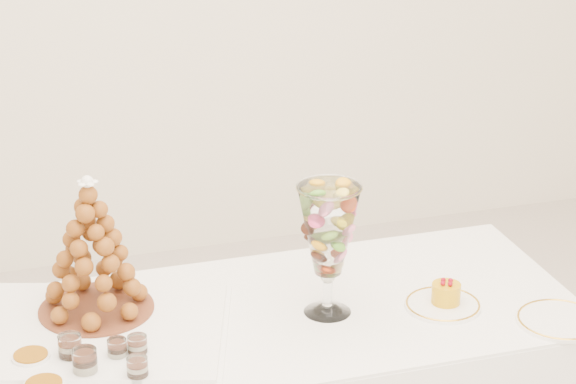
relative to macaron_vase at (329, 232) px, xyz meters
name	(u,v)px	position (x,y,z in m)	size (l,w,h in m)	color
lace_tray	(91,331)	(-0.60, 0.06, -0.22)	(0.65, 0.49, 0.02)	white
macaron_vase	(329,232)	(0.00, 0.00, 0.00)	(0.16, 0.16, 0.35)	white
cake_plate	(443,305)	(0.30, -0.06, -0.22)	(0.20, 0.20, 0.01)	white
spare_plate	(560,321)	(0.55, -0.23, -0.22)	(0.22, 0.22, 0.01)	white
verrine_a	(70,350)	(-0.67, -0.06, -0.19)	(0.06, 0.06, 0.08)	white
verrine_b	(117,351)	(-0.56, -0.09, -0.20)	(0.05, 0.05, 0.06)	white
verrine_c	(138,348)	(-0.51, -0.09, -0.20)	(0.05, 0.05, 0.06)	white
verrine_d	(85,364)	(-0.64, -0.14, -0.19)	(0.06, 0.06, 0.08)	white
verrine_e	(138,371)	(-0.53, -0.20, -0.19)	(0.05, 0.05, 0.07)	white
ramekin_back	(31,360)	(-0.76, -0.04, -0.21)	(0.09, 0.09, 0.03)	white
croquembouche	(92,247)	(-0.58, 0.15, -0.03)	(0.30, 0.30, 0.37)	brown
mousse_cake	(446,293)	(0.31, -0.06, -0.19)	(0.08, 0.08, 0.07)	#D09709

